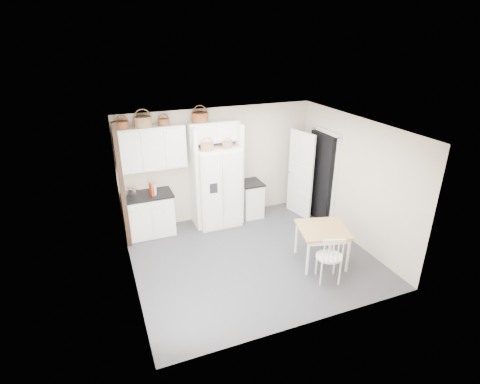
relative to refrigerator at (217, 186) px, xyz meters
name	(u,v)px	position (x,y,z in m)	size (l,w,h in m)	color
floor	(252,257)	(0.15, -1.64, -0.90)	(4.50, 4.50, 0.00)	#3A3B46
ceiling	(254,128)	(0.15, -1.64, 1.70)	(4.50, 4.50, 0.00)	white
wall_back	(218,164)	(0.15, 0.36, 0.40)	(4.50, 4.50, 0.00)	beige
wall_left	(127,218)	(-2.10, -1.64, 0.40)	(4.00, 4.00, 0.00)	beige
wall_right	(353,180)	(2.40, -1.64, 0.40)	(4.00, 4.00, 0.00)	beige
refrigerator	(217,186)	(0.00, 0.00, 0.00)	(0.93, 0.75, 1.81)	white
base_cab_left	(150,215)	(-1.53, 0.06, -0.45)	(0.98, 0.62, 0.90)	white
base_cab_right	(251,200)	(0.85, 0.06, -0.49)	(0.47, 0.56, 0.82)	white
dining_table	(321,245)	(1.31, -2.27, -0.54)	(0.88, 0.88, 0.73)	olive
windsor_chair	(329,256)	(1.12, -2.81, -0.42)	(0.47, 0.43, 0.96)	white
counter_left	(148,195)	(-1.53, 0.06, 0.02)	(1.02, 0.66, 0.04)	black
counter_right	(251,183)	(0.85, 0.06, -0.06)	(0.50, 0.60, 0.04)	black
toaster	(131,193)	(-1.87, 0.07, 0.12)	(0.24, 0.14, 0.17)	silver
cookbook_red	(151,189)	(-1.46, -0.02, 0.17)	(0.04, 0.17, 0.26)	#B82C0D
cookbook_cream	(155,189)	(-1.38, -0.02, 0.15)	(0.03, 0.15, 0.22)	beige
basket_upper_a	(122,125)	(-1.87, 0.19, 1.52)	(0.26, 0.26, 0.15)	brown
basket_upper_b	(143,122)	(-1.46, 0.19, 1.55)	(0.35, 0.35, 0.21)	brown
basket_upper_c	(164,122)	(-1.05, 0.19, 1.51)	(0.23, 0.23, 0.13)	brown
basket_bridge_a	(200,117)	(-0.29, 0.19, 1.55)	(0.35, 0.35, 0.20)	brown
basket_fridge_a	(207,147)	(-0.24, -0.10, 0.98)	(0.28, 0.28, 0.15)	brown
basket_fridge_b	(227,145)	(0.22, -0.10, 0.96)	(0.22, 0.22, 0.12)	brown
upper_cabinet	(151,148)	(-1.35, 0.19, 1.00)	(1.40, 0.34, 0.90)	white
bridge_cabinet	(213,131)	(0.00, 0.19, 1.22)	(1.12, 0.34, 0.45)	white
fridge_panel_left	(194,178)	(-0.51, 0.06, 0.25)	(0.08, 0.60, 2.30)	white
fridge_panel_right	(238,172)	(0.51, 0.06, 0.25)	(0.08, 0.60, 2.30)	white
trim_post	(122,188)	(-2.05, -0.29, 0.40)	(0.09, 0.09, 2.60)	black
doorway_void	(321,177)	(2.31, -0.64, 0.12)	(0.18, 0.85, 2.05)	black
door_slab	(300,175)	(1.95, -0.31, 0.12)	(0.80, 0.04, 2.05)	white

